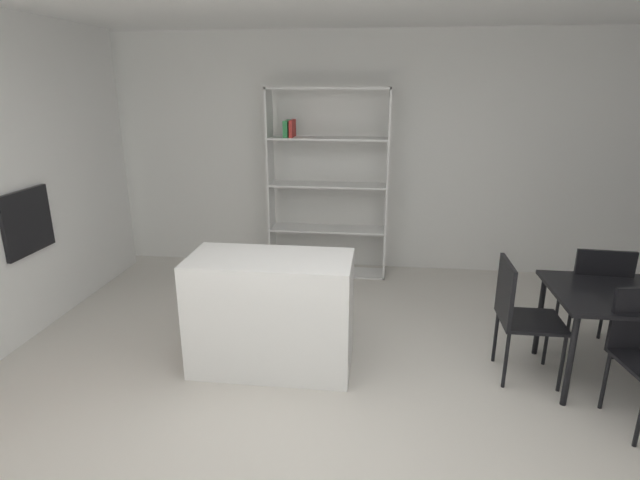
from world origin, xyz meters
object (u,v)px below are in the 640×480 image
object	(u,v)px
open_bookshelf	(326,182)
dining_chair_far	(596,291)
dining_table	(623,303)
kitchen_island	(271,313)
built_in_oven	(27,222)
dining_chair_island_side	(518,310)

from	to	relation	value
open_bookshelf	dining_chair_far	distance (m)	2.96
dining_table	kitchen_island	bearing A→B (deg)	-178.17
kitchen_island	dining_table	distance (m)	2.64
dining_chair_far	built_in_oven	bearing A→B (deg)	5.59
dining_chair_island_side	kitchen_island	bearing A→B (deg)	92.95
dining_table	dining_chair_far	bearing A→B (deg)	90.79
dining_chair_island_side	dining_chair_far	world-z (taller)	dining_chair_far
built_in_oven	dining_chair_far	bearing A→B (deg)	2.03
built_in_oven	dining_chair_island_side	xyz separation A→B (m)	(4.14, -0.27, -0.48)
dining_chair_island_side	dining_chair_far	size ratio (longest dim) A/B	0.99
built_in_oven	dining_chair_island_side	distance (m)	4.18
open_bookshelf	dining_chair_far	size ratio (longest dim) A/B	2.29
built_in_oven	open_bookshelf	size ratio (longest dim) A/B	0.27
kitchen_island	dining_chair_far	size ratio (longest dim) A/B	1.34
open_bookshelf	dining_chair_far	bearing A→B (deg)	-33.49
dining_chair_island_side	open_bookshelf	bearing A→B (deg)	40.15
dining_chair_island_side	dining_chair_far	bearing A→B (deg)	-58.40
dining_table	dining_chair_island_side	size ratio (longest dim) A/B	1.08
open_bookshelf	dining_chair_island_side	distance (m)	2.71
dining_table	dining_chair_far	xyz separation A→B (m)	(-0.01, 0.44, -0.10)
built_in_oven	kitchen_island	xyz separation A→B (m)	(2.25, -0.35, -0.58)
dining_chair_island_side	dining_chair_far	distance (m)	0.85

